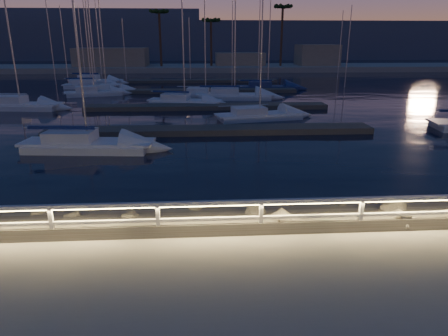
{
  "coord_description": "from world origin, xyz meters",
  "views": [
    {
      "loc": [
        -0.76,
        -10.59,
        5.47
      ],
      "look_at": [
        0.17,
        4.0,
        0.76
      ],
      "focal_mm": 32.0,
      "sensor_mm": 36.0,
      "label": 1
    }
  ],
  "objects": [
    {
      "name": "sailboat_j",
      "position": [
        -0.13,
        33.7,
        -0.21
      ],
      "size": [
        6.73,
        2.79,
        11.13
      ],
      "rotation": [
        0.0,
        0.0,
        -0.13
      ],
      "color": "silver",
      "rests_on": "ground"
    },
    {
      "name": "sailboat_l",
      "position": [
        7.79,
        39.94,
        -0.2
      ],
      "size": [
        7.88,
        2.7,
        13.13
      ],
      "rotation": [
        0.0,
        0.0,
        -0.04
      ],
      "color": "navy",
      "rests_on": "ground"
    },
    {
      "name": "palm_right",
      "position": [
        16.0,
        72.0,
        11.03
      ],
      "size": [
        3.0,
        3.0,
        12.2
      ],
      "color": "#523826",
      "rests_on": "ground"
    },
    {
      "name": "sailboat_i",
      "position": [
        -11.7,
        37.5,
        -0.19
      ],
      "size": [
        6.56,
        4.05,
        10.92
      ],
      "rotation": [
        0.0,
        0.0,
        0.39
      ],
      "color": "silver",
      "rests_on": "ground"
    },
    {
      "name": "guard_rail",
      "position": [
        -0.07,
        -0.0,
        0.77
      ],
      "size": [
        44.11,
        0.12,
        1.06
      ],
      "color": "silver",
      "rests_on": "ground"
    },
    {
      "name": "sailboat_c",
      "position": [
        3.89,
        20.62,
        -0.21
      ],
      "size": [
        7.31,
        3.5,
        11.97
      ],
      "rotation": [
        0.0,
        0.0,
        0.21
      ],
      "color": "silver",
      "rests_on": "ground"
    },
    {
      "name": "sailboat_a",
      "position": [
        -17.1,
        26.75,
        -0.15
      ],
      "size": [
        7.59,
        3.06,
        12.66
      ],
      "rotation": [
        0.0,
        0.0,
        -0.12
      ],
      "color": "silver",
      "rests_on": "ground"
    },
    {
      "name": "distant_hills",
      "position": [
        -22.13,
        133.69,
        4.74
      ],
      "size": [
        230.0,
        37.5,
        18.0
      ],
      "color": "#3E4960",
      "rests_on": "ground"
    },
    {
      "name": "ground",
      "position": [
        0.0,
        0.0,
        0.0
      ],
      "size": [
        400.0,
        400.0,
        0.0
      ],
      "primitive_type": "plane",
      "color": "gray",
      "rests_on": "ground"
    },
    {
      "name": "far_shore",
      "position": [
        -0.12,
        74.05,
        0.29
      ],
      "size": [
        160.0,
        14.0,
        5.2
      ],
      "color": "gray",
      "rests_on": "ground"
    },
    {
      "name": "sailboat_m",
      "position": [
        -15.7,
        49.03,
        -0.14
      ],
      "size": [
        7.74,
        3.3,
        12.85
      ],
      "rotation": [
        0.0,
        0.0,
        -0.15
      ],
      "color": "silver",
      "rests_on": "ground"
    },
    {
      "name": "sailboat_b",
      "position": [
        -7.33,
        12.02,
        -0.17
      ],
      "size": [
        7.62,
        2.94,
        12.68
      ],
      "rotation": [
        0.0,
        0.0,
        -0.1
      ],
      "color": "silver",
      "rests_on": "ground"
    },
    {
      "name": "sailboat_n",
      "position": [
        -14.91,
        43.36,
        -0.18
      ],
      "size": [
        7.19,
        2.33,
        12.14
      ],
      "rotation": [
        0.0,
        0.0,
        -0.02
      ],
      "color": "silver",
      "rests_on": "ground"
    },
    {
      "name": "sailboat_f",
      "position": [
        -2.28,
        28.37,
        -0.19
      ],
      "size": [
        7.35,
        3.85,
        12.07
      ],
      "rotation": [
        0.0,
        0.0,
        -0.27
      ],
      "color": "silver",
      "rests_on": "ground"
    },
    {
      "name": "floating_docks",
      "position": [
        0.0,
        32.5,
        -0.4
      ],
      "size": [
        22.0,
        36.0,
        0.4
      ],
      "color": "#575148",
      "rests_on": "ground"
    },
    {
      "name": "palm_center",
      "position": [
        2.0,
        73.0,
        8.78
      ],
      "size": [
        3.0,
        3.0,
        9.7
      ],
      "color": "#523826",
      "rests_on": "ground"
    },
    {
      "name": "harbor_water",
      "position": [
        0.0,
        31.22,
        -0.97
      ],
      "size": [
        400.0,
        440.0,
        0.6
      ],
      "color": "black",
      "rests_on": "ground"
    },
    {
      "name": "sailboat_e",
      "position": [
        -12.65,
        35.7,
        -0.19
      ],
      "size": [
        6.67,
        3.49,
        11.01
      ],
      "rotation": [
        0.0,
        0.0,
        0.27
      ],
      "color": "silver",
      "rests_on": "ground"
    },
    {
      "name": "sailboat_g",
      "position": [
        2.87,
        32.15,
        -0.17
      ],
      "size": [
        8.4,
        3.09,
        13.97
      ],
      "rotation": [
        0.0,
        0.0,
        -0.07
      ],
      "color": "silver",
      "rests_on": "ground"
    },
    {
      "name": "riprap",
      "position": [
        -1.29,
        1.26,
        -0.17
      ],
      "size": [
        34.5,
        3.26,
        1.48
      ],
      "color": "#635E55",
      "rests_on": "ground"
    },
    {
      "name": "palm_left",
      "position": [
        -8.0,
        72.0,
        10.14
      ],
      "size": [
        3.0,
        3.0,
        11.2
      ],
      "color": "#523826",
      "rests_on": "ground"
    }
  ]
}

